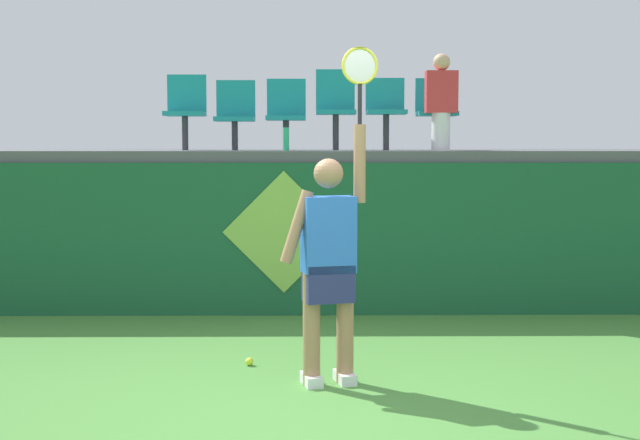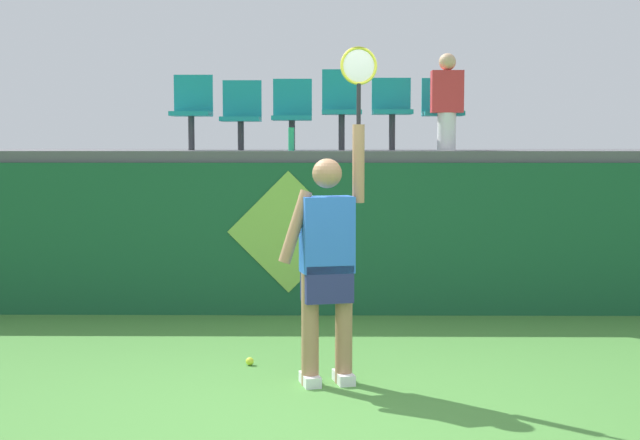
{
  "view_description": "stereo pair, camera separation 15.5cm",
  "coord_description": "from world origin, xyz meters",
  "px_view_note": "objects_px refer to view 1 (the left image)",
  "views": [
    {
      "loc": [
        -0.02,
        -5.92,
        1.82
      ],
      "look_at": [
        0.06,
        1.25,
        1.2
      ],
      "focal_mm": 51.12,
      "sensor_mm": 36.0,
      "label": 1
    },
    {
      "loc": [
        0.13,
        -5.92,
        1.82
      ],
      "look_at": [
        0.06,
        1.25,
        1.2
      ],
      "focal_mm": 51.12,
      "sensor_mm": 36.0,
      "label": 2
    }
  ],
  "objects_px": {
    "tennis_player": "(329,258)",
    "tennis_ball": "(249,362)",
    "water_bottle": "(286,139)",
    "spectator_0": "(441,101)",
    "stadium_chair_3": "(336,105)",
    "stadium_chair_4": "(386,108)",
    "stadium_chair_1": "(235,112)",
    "stadium_chair_2": "(286,111)",
    "stadium_chair_0": "(186,107)",
    "stadium_chair_5": "(436,109)"
  },
  "relations": [
    {
      "from": "stadium_chair_2",
      "to": "stadium_chair_5",
      "type": "relative_size",
      "value": 0.99
    },
    {
      "from": "stadium_chair_2",
      "to": "stadium_chair_3",
      "type": "relative_size",
      "value": 0.88
    },
    {
      "from": "water_bottle",
      "to": "spectator_0",
      "type": "relative_size",
      "value": 0.24
    },
    {
      "from": "tennis_ball",
      "to": "stadium_chair_3",
      "type": "distance_m",
      "value": 3.83
    },
    {
      "from": "stadium_chair_1",
      "to": "water_bottle",
      "type": "bearing_deg",
      "value": -47.07
    },
    {
      "from": "stadium_chair_3",
      "to": "spectator_0",
      "type": "height_order",
      "value": "spectator_0"
    },
    {
      "from": "stadium_chair_4",
      "to": "stadium_chair_1",
      "type": "bearing_deg",
      "value": 179.75
    },
    {
      "from": "stadium_chair_0",
      "to": "stadium_chair_1",
      "type": "xyz_separation_m",
      "value": [
        0.55,
        0.0,
        -0.05
      ]
    },
    {
      "from": "water_bottle",
      "to": "stadium_chair_5",
      "type": "xyz_separation_m",
      "value": [
        1.67,
        0.63,
        0.34
      ]
    },
    {
      "from": "water_bottle",
      "to": "stadium_chair_1",
      "type": "distance_m",
      "value": 0.92
    },
    {
      "from": "stadium_chair_1",
      "to": "stadium_chair_4",
      "type": "xyz_separation_m",
      "value": [
        1.69,
        -0.01,
        0.05
      ]
    },
    {
      "from": "tennis_player",
      "to": "stadium_chair_1",
      "type": "height_order",
      "value": "tennis_player"
    },
    {
      "from": "water_bottle",
      "to": "stadium_chair_4",
      "type": "relative_size",
      "value": 0.3
    },
    {
      "from": "stadium_chair_3",
      "to": "stadium_chair_4",
      "type": "distance_m",
      "value": 0.57
    },
    {
      "from": "stadium_chair_4",
      "to": "stadium_chair_3",
      "type": "bearing_deg",
      "value": 178.91
    },
    {
      "from": "tennis_ball",
      "to": "stadium_chair_4",
      "type": "distance_m",
      "value": 3.96
    },
    {
      "from": "tennis_player",
      "to": "stadium_chair_1",
      "type": "bearing_deg",
      "value": 105.29
    },
    {
      "from": "tennis_ball",
      "to": "water_bottle",
      "type": "xyz_separation_m",
      "value": [
        0.24,
        2.4,
        1.8
      ]
    },
    {
      "from": "stadium_chair_1",
      "to": "stadium_chair_5",
      "type": "distance_m",
      "value": 2.26
    },
    {
      "from": "tennis_ball",
      "to": "stadium_chair_1",
      "type": "height_order",
      "value": "stadium_chair_1"
    },
    {
      "from": "tennis_ball",
      "to": "water_bottle",
      "type": "height_order",
      "value": "water_bottle"
    },
    {
      "from": "stadium_chair_3",
      "to": "stadium_chair_5",
      "type": "relative_size",
      "value": 1.12
    },
    {
      "from": "stadium_chair_0",
      "to": "stadium_chair_5",
      "type": "height_order",
      "value": "stadium_chair_0"
    },
    {
      "from": "stadium_chair_1",
      "to": "stadium_chair_3",
      "type": "height_order",
      "value": "stadium_chair_3"
    },
    {
      "from": "tennis_player",
      "to": "spectator_0",
      "type": "relative_size",
      "value": 2.41
    },
    {
      "from": "stadium_chair_0",
      "to": "stadium_chair_1",
      "type": "distance_m",
      "value": 0.56
    },
    {
      "from": "stadium_chair_2",
      "to": "spectator_0",
      "type": "relative_size",
      "value": 0.77
    },
    {
      "from": "stadium_chair_1",
      "to": "spectator_0",
      "type": "bearing_deg",
      "value": -10.47
    },
    {
      "from": "stadium_chair_2",
      "to": "spectator_0",
      "type": "height_order",
      "value": "spectator_0"
    },
    {
      "from": "spectator_0",
      "to": "tennis_ball",
      "type": "bearing_deg",
      "value": -126.15
    },
    {
      "from": "stadium_chair_4",
      "to": "spectator_0",
      "type": "xyz_separation_m",
      "value": [
        0.57,
        -0.41,
        0.06
      ]
    },
    {
      "from": "stadium_chair_2",
      "to": "stadium_chair_0",
      "type": "bearing_deg",
      "value": -179.94
    },
    {
      "from": "stadium_chair_0",
      "to": "spectator_0",
      "type": "relative_size",
      "value": 0.82
    },
    {
      "from": "tennis_player",
      "to": "stadium_chair_2",
      "type": "height_order",
      "value": "stadium_chair_2"
    },
    {
      "from": "water_bottle",
      "to": "stadium_chair_0",
      "type": "height_order",
      "value": "stadium_chair_0"
    },
    {
      "from": "tennis_ball",
      "to": "water_bottle",
      "type": "distance_m",
      "value": 3.02
    },
    {
      "from": "stadium_chair_2",
      "to": "stadium_chair_3",
      "type": "height_order",
      "value": "stadium_chair_3"
    },
    {
      "from": "water_bottle",
      "to": "stadium_chair_0",
      "type": "distance_m",
      "value": 1.35
    },
    {
      "from": "stadium_chair_2",
      "to": "stadium_chair_1",
      "type": "bearing_deg",
      "value": -179.97
    },
    {
      "from": "stadium_chair_5",
      "to": "spectator_0",
      "type": "xyz_separation_m",
      "value": [
        -0.0,
        -0.41,
        0.07
      ]
    },
    {
      "from": "stadium_chair_1",
      "to": "stadium_chair_5",
      "type": "xyz_separation_m",
      "value": [
        2.26,
        -0.01,
        0.04
      ]
    },
    {
      "from": "water_bottle",
      "to": "spectator_0",
      "type": "xyz_separation_m",
      "value": [
        1.67,
        0.22,
        0.42
      ]
    },
    {
      "from": "tennis_ball",
      "to": "stadium_chair_0",
      "type": "bearing_deg",
      "value": 106.53
    },
    {
      "from": "stadium_chair_0",
      "to": "stadium_chair_4",
      "type": "relative_size",
      "value": 1.04
    },
    {
      "from": "stadium_chair_2",
      "to": "stadium_chair_4",
      "type": "relative_size",
      "value": 0.99
    },
    {
      "from": "tennis_player",
      "to": "stadium_chair_3",
      "type": "bearing_deg",
      "value": 87.65
    },
    {
      "from": "tennis_player",
      "to": "spectator_0",
      "type": "bearing_deg",
      "value": 68.09
    },
    {
      "from": "tennis_player",
      "to": "tennis_ball",
      "type": "bearing_deg",
      "value": 138.81
    },
    {
      "from": "stadium_chair_0",
      "to": "stadium_chair_2",
      "type": "relative_size",
      "value": 1.06
    },
    {
      "from": "stadium_chair_2",
      "to": "stadium_chair_5",
      "type": "xyz_separation_m",
      "value": [
        1.69,
        -0.01,
        0.03
      ]
    }
  ]
}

